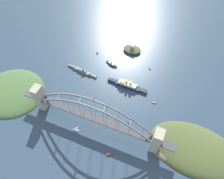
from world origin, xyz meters
TOP-DOWN VIEW (x-y plane):
  - ground_plane at (0.00, 0.00)m, footprint 1400.00×1400.00m
  - harbor_arch_bridge at (0.00, 0.00)m, footprint 276.11×18.82m
  - headland_west_shore at (-188.01, 0.90)m, footprint 131.68×120.31m
  - headland_east_shore at (170.22, 21.15)m, footprint 153.03×93.83m
  - ocean_liner at (24.10, 103.78)m, footprint 84.97×12.60m
  - naval_cruiser at (-80.21, 104.94)m, footprint 73.57×13.13m
  - harbor_ferry_steamer at (-28.84, 148.25)m, footprint 28.85×13.20m
  - fort_island_mid_harbor at (-0.73, 207.64)m, footprint 42.31×31.61m
  - seaplane_taxiing_near_bridge at (42.94, -38.09)m, footprint 10.01×8.11m
  - seaplane_second_in_formation at (-27.81, -21.21)m, footprint 11.80×8.50m
  - small_boat_0 at (54.07, 168.80)m, footprint 7.07×7.13m
  - small_boat_1 at (-28.91, 51.90)m, footprint 4.72×8.34m
  - small_boat_2 at (-73.63, 168.97)m, footprint 4.97×6.39m
  - small_boat_3 at (86.17, 86.06)m, footprint 10.68×3.96m
  - small_boat_4 at (53.34, 27.95)m, footprint 6.83×6.47m

SIDE VIEW (x-z plane):
  - ground_plane at x=0.00m, z-range 0.00..0.00m
  - headland_west_shore at x=-188.01m, z-range -11.02..11.02m
  - headland_east_shore at x=170.22m, z-range -11.90..11.90m
  - small_boat_3 at x=86.17m, z-range -0.35..1.97m
  - small_boat_0 at x=54.07m, z-range -0.33..2.04m
  - small_boat_1 at x=-28.91m, z-range -0.34..2.16m
  - seaplane_taxiing_near_bridge at x=42.94m, z-range -0.42..4.40m
  - seaplane_second_in_formation at x=-27.81m, z-range -0.31..4.54m
  - harbor_ferry_steamer at x=-28.84m, z-range -1.53..6.08m
  - naval_cruiser at x=-80.21m, z-range -5.44..11.46m
  - small_boat_2 at x=-73.63m, z-range -0.27..7.79m
  - small_boat_4 at x=53.34m, z-range -0.29..7.94m
  - fort_island_mid_harbor at x=-0.73m, z-range -3.57..13.14m
  - ocean_liner at x=24.10m, z-range -4.23..14.80m
  - harbor_arch_bridge at x=0.00m, z-range -7.23..70.12m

